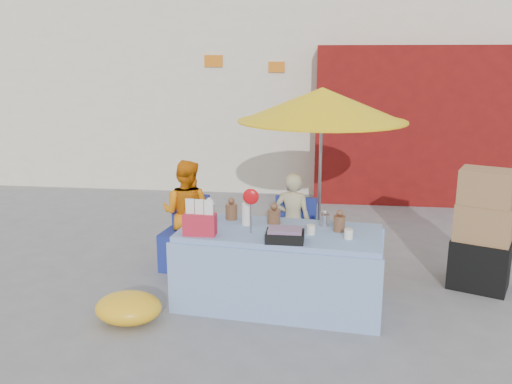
# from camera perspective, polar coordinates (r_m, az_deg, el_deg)

# --- Properties ---
(ground) EXTENTS (80.00, 80.00, 0.00)m
(ground) POSITION_cam_1_polar(r_m,az_deg,el_deg) (5.62, -0.98, -11.44)
(ground) COLOR slate
(ground) RESTS_ON ground
(backdrop) EXTENTS (14.00, 8.00, 7.80)m
(backdrop) POSITION_cam_1_polar(r_m,az_deg,el_deg) (12.56, 6.38, 17.07)
(backdrop) COLOR silver
(backdrop) RESTS_ON ground
(market_table) EXTENTS (2.09, 1.14, 1.21)m
(market_table) POSITION_cam_1_polar(r_m,az_deg,el_deg) (5.43, 2.42, -7.81)
(market_table) COLOR #7F9ACB
(market_table) RESTS_ON ground
(chair_left) EXTENTS (0.55, 0.54, 0.85)m
(chair_left) POSITION_cam_1_polar(r_m,az_deg,el_deg) (6.42, -7.50, -5.75)
(chair_left) COLOR navy
(chair_left) RESTS_ON ground
(chair_right) EXTENTS (0.55, 0.54, 0.85)m
(chair_right) POSITION_cam_1_polar(r_m,az_deg,el_deg) (6.24, 3.77, -6.26)
(chair_right) COLOR navy
(chair_right) RESTS_ON ground
(vendor_orange) EXTENTS (0.68, 0.57, 1.26)m
(vendor_orange) POSITION_cam_1_polar(r_m,az_deg,el_deg) (6.43, -7.33, -2.18)
(vendor_orange) COLOR orange
(vendor_orange) RESTS_ON ground
(vendor_beige) EXTENTS (0.46, 0.33, 1.15)m
(vendor_beige) POSITION_cam_1_polar(r_m,az_deg,el_deg) (6.26, 3.86, -3.10)
(vendor_beige) COLOR tan
(vendor_beige) RESTS_ON ground
(umbrella) EXTENTS (1.90, 1.90, 2.09)m
(umbrella) POSITION_cam_1_polar(r_m,az_deg,el_deg) (6.15, 6.97, 9.04)
(umbrella) COLOR gray
(umbrella) RESTS_ON ground
(box_stack) EXTENTS (0.73, 0.67, 1.30)m
(box_stack) POSITION_cam_1_polar(r_m,az_deg,el_deg) (6.21, 22.73, -4.11)
(box_stack) COLOR black
(box_stack) RESTS_ON ground
(tarp_bundle) EXTENTS (0.78, 0.72, 0.28)m
(tarp_bundle) POSITION_cam_1_polar(r_m,az_deg,el_deg) (5.30, -13.27, -11.78)
(tarp_bundle) COLOR yellow
(tarp_bundle) RESTS_ON ground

